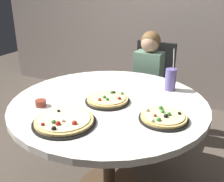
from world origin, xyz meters
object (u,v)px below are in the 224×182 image
at_px(pizza_cheese, 64,121).
at_px(dining_table, 109,112).
at_px(chair_wooden, 151,84).
at_px(sauce_bowl, 41,103).
at_px(pizza_pepperoni, 163,117).
at_px(soda_cup, 171,79).
at_px(pizza_veggie, 108,99).
at_px(diner_child, 145,94).

bearing_deg(pizza_cheese, dining_table, 77.39).
xyz_separation_m(chair_wooden, pizza_cheese, (-0.09, -1.39, 0.24)).
xyz_separation_m(chair_wooden, sauce_bowl, (-0.36, -1.26, 0.24)).
height_order(pizza_pepperoni, soda_cup, soda_cup).
bearing_deg(pizza_veggie, dining_table, 97.83).
height_order(pizza_veggie, soda_cup, soda_cup).
distance_m(chair_wooden, diner_child, 0.19).
relative_size(pizza_veggie, pizza_cheese, 0.83).
xyz_separation_m(dining_table, pizza_veggie, (0.00, -0.02, 0.10)).
height_order(dining_table, soda_cup, soda_cup).
relative_size(dining_table, pizza_veggie, 4.41).
bearing_deg(pizza_veggie, soda_cup, 50.31).
bearing_deg(diner_child, pizza_veggie, -89.54).
distance_m(dining_table, diner_child, 0.83).
bearing_deg(diner_child, pizza_cheese, -94.00).
height_order(diner_child, sauce_bowl, diner_child).
xyz_separation_m(pizza_cheese, pizza_pepperoni, (0.49, 0.28, 0.00)).
bearing_deg(sauce_bowl, pizza_veggie, 33.85).
xyz_separation_m(pizza_cheese, soda_cup, (0.41, 0.76, 0.06)).
height_order(pizza_veggie, pizza_pepperoni, pizza_pepperoni).
relative_size(pizza_cheese, pizza_pepperoni, 1.25).
xyz_separation_m(pizza_veggie, pizza_pepperoni, (0.40, -0.09, 0.00)).
distance_m(dining_table, soda_cup, 0.52).
xyz_separation_m(diner_child, sauce_bowl, (-0.35, -1.07, 0.29)).
distance_m(diner_child, pizza_pepperoni, 1.05).
height_order(diner_child, pizza_pepperoni, diner_child).
bearing_deg(dining_table, pizza_veggie, -82.17).
xyz_separation_m(diner_child, pizza_veggie, (0.01, -0.83, 0.28)).
height_order(dining_table, pizza_pepperoni, pizza_pepperoni).
relative_size(soda_cup, sauce_bowl, 4.38).
height_order(pizza_pepperoni, sauce_bowl, pizza_pepperoni).
height_order(diner_child, pizza_veggie, diner_child).
distance_m(dining_table, pizza_pepperoni, 0.43).
height_order(diner_child, pizza_cheese, diner_child).
distance_m(pizza_veggie, pizza_pepperoni, 0.41).
bearing_deg(chair_wooden, pizza_cheese, -93.81).
distance_m(dining_table, chair_wooden, 1.00).
bearing_deg(dining_table, pizza_pepperoni, -15.72).
bearing_deg(pizza_pepperoni, soda_cup, 99.16).
bearing_deg(chair_wooden, pizza_pepperoni, -70.23).
relative_size(pizza_veggie, pizza_pepperoni, 1.04).
xyz_separation_m(pizza_veggie, soda_cup, (0.32, 0.39, 0.06)).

